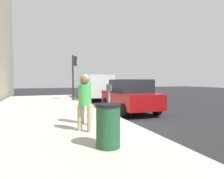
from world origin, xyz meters
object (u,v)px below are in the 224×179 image
object	(u,v)px
parked_sedan_near	(129,96)
trash_bin	(108,125)
parking_meter	(109,94)
pedestrian_bystander	(84,99)
traffic_signal	(74,70)
parked_van_far	(95,86)
pedestrian_at_meter	(86,95)

from	to	relation	value
parked_sedan_near	trash_bin	bearing A→B (deg)	148.98
parking_meter	parked_sedan_near	bearing A→B (deg)	-41.21
parked_sedan_near	pedestrian_bystander	bearing A→B (deg)	137.32
pedestrian_bystander	traffic_signal	size ratio (longest dim) A/B	0.47
parking_meter	trash_bin	bearing A→B (deg)	159.36
parking_meter	pedestrian_bystander	distance (m)	1.78
parked_sedan_near	parked_van_far	xyz separation A→B (m)	(6.94, -0.00, 0.36)
pedestrian_at_meter	parked_van_far	size ratio (longest dim) A/B	0.34
traffic_signal	trash_bin	world-z (taller)	traffic_signal
parking_meter	pedestrian_at_meter	xyz separation A→B (m)	(-0.33, 1.01, 0.04)
parked_sedan_near	traffic_signal	xyz separation A→B (m)	(5.94, 1.97, 1.68)
parking_meter	pedestrian_at_meter	bearing A→B (deg)	108.01
pedestrian_bystander	parked_sedan_near	bearing A→B (deg)	5.87
parked_van_far	trash_bin	distance (m)	12.36
pedestrian_bystander	parked_van_far	xyz separation A→B (m)	(10.45, -3.25, 0.13)
pedestrian_at_meter	parked_van_far	bearing A→B (deg)	46.19
pedestrian_at_meter	trash_bin	distance (m)	2.50
parking_meter	trash_bin	distance (m)	3.00
traffic_signal	parked_van_far	bearing A→B (deg)	-63.30
parking_meter	parked_sedan_near	xyz separation A→B (m)	(2.27, -1.99, -0.27)
parked_sedan_near	parked_van_far	bearing A→B (deg)	-0.02
pedestrian_bystander	parked_van_far	bearing A→B (deg)	31.30
parking_meter	traffic_signal	distance (m)	8.33
pedestrian_at_meter	pedestrian_bystander	size ratio (longest dim) A/B	1.06
traffic_signal	parking_meter	bearing A→B (deg)	179.90
pedestrian_at_meter	parked_van_far	xyz separation A→B (m)	(9.53, -3.00, 0.06)
parked_sedan_near	traffic_signal	size ratio (longest dim) A/B	1.24
parked_van_far	trash_bin	bearing A→B (deg)	165.79
parking_meter	parked_van_far	size ratio (longest dim) A/B	0.27
parking_meter	parked_sedan_near	distance (m)	3.03
traffic_signal	pedestrian_at_meter	bearing A→B (deg)	173.15
parked_van_far	traffic_signal	xyz separation A→B (m)	(-0.99, 1.97, 1.32)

